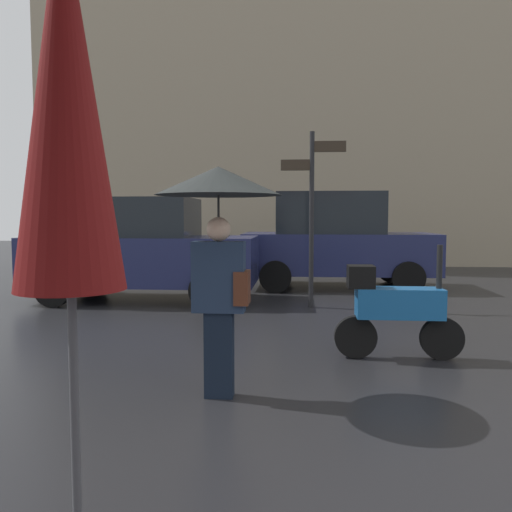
{
  "coord_description": "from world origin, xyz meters",
  "views": [
    {
      "loc": [
        -1.17,
        -2.2,
        1.52
      ],
      "look_at": [
        -1.76,
        4.89,
        0.98
      ],
      "focal_mm": 35.53,
      "sensor_mm": 36.0,
      "label": 1
    }
  ],
  "objects_px": {
    "pedestrian_with_umbrella": "(219,212)",
    "parked_car_left": "(141,249)",
    "parked_car_right": "(335,240)",
    "street_signpost": "(312,202)",
    "folded_patio_umbrella_near": "(67,117)",
    "parked_scooter": "(395,308)"
  },
  "relations": [
    {
      "from": "pedestrian_with_umbrella",
      "to": "street_signpost",
      "type": "relative_size",
      "value": 0.66
    },
    {
      "from": "parked_scooter",
      "to": "parked_car_left",
      "type": "relative_size",
      "value": 0.33
    },
    {
      "from": "pedestrian_with_umbrella",
      "to": "parked_scooter",
      "type": "bearing_deg",
      "value": -83.82
    },
    {
      "from": "folded_patio_umbrella_near",
      "to": "street_signpost",
      "type": "relative_size",
      "value": 0.92
    },
    {
      "from": "parked_car_right",
      "to": "street_signpost",
      "type": "height_order",
      "value": "street_signpost"
    },
    {
      "from": "folded_patio_umbrella_near",
      "to": "parked_car_left",
      "type": "height_order",
      "value": "folded_patio_umbrella_near"
    },
    {
      "from": "pedestrian_with_umbrella",
      "to": "parked_car_left",
      "type": "height_order",
      "value": "pedestrian_with_umbrella"
    },
    {
      "from": "parked_car_right",
      "to": "street_signpost",
      "type": "relative_size",
      "value": 1.38
    },
    {
      "from": "parked_car_left",
      "to": "parked_car_right",
      "type": "xyz_separation_m",
      "value": [
        3.69,
        2.04,
        0.08
      ]
    },
    {
      "from": "parked_scooter",
      "to": "street_signpost",
      "type": "height_order",
      "value": "street_signpost"
    },
    {
      "from": "folded_patio_umbrella_near",
      "to": "street_signpost",
      "type": "xyz_separation_m",
      "value": [
        1.1,
        6.72,
        -0.1
      ]
    },
    {
      "from": "parked_car_left",
      "to": "parked_car_right",
      "type": "relative_size",
      "value": 1.01
    },
    {
      "from": "parked_scooter",
      "to": "parked_car_left",
      "type": "xyz_separation_m",
      "value": [
        -3.92,
        3.62,
        0.4
      ]
    },
    {
      "from": "pedestrian_with_umbrella",
      "to": "street_signpost",
      "type": "distance_m",
      "value": 4.5
    },
    {
      "from": "street_signpost",
      "to": "parked_scooter",
      "type": "bearing_deg",
      "value": -75.36
    },
    {
      "from": "pedestrian_with_umbrella",
      "to": "parked_car_left",
      "type": "distance_m",
      "value": 5.44
    },
    {
      "from": "folded_patio_umbrella_near",
      "to": "parked_car_left",
      "type": "xyz_separation_m",
      "value": [
        -2.01,
        7.24,
        -0.94
      ]
    },
    {
      "from": "folded_patio_umbrella_near",
      "to": "street_signpost",
      "type": "height_order",
      "value": "street_signpost"
    },
    {
      "from": "pedestrian_with_umbrella",
      "to": "parked_car_left",
      "type": "xyz_separation_m",
      "value": [
        -2.22,
        4.93,
        -0.62
      ]
    },
    {
      "from": "folded_patio_umbrella_near",
      "to": "parked_scooter",
      "type": "bearing_deg",
      "value": 62.22
    },
    {
      "from": "parked_car_right",
      "to": "street_signpost",
      "type": "xyz_separation_m",
      "value": [
        -0.57,
        -2.56,
        0.76
      ]
    },
    {
      "from": "folded_patio_umbrella_near",
      "to": "parked_scooter",
      "type": "distance_m",
      "value": 4.31
    }
  ]
}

